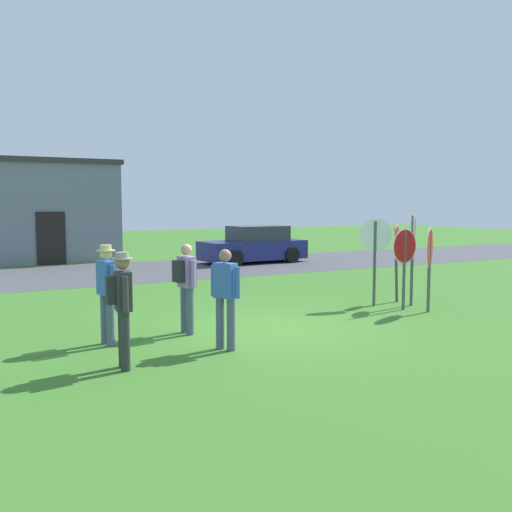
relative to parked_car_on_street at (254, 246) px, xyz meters
The scene contains 13 objects.
ground_plane 12.51m from the parked_car_on_street, 116.44° to the right, with size 80.00×80.00×0.00m, color #3D7528.
street_asphalt 5.64m from the parked_car_on_street, behind, with size 60.00×6.40×0.01m, color #4C4C51.
building_background 9.37m from the parked_car_on_street, 143.67° to the left, with size 5.91×5.04×4.23m.
parked_car_on_street is the anchor object (origin of this frame).
stop_sign_tallest 10.04m from the parked_car_on_street, 97.67° to the right, with size 0.51×0.41×1.91m.
stop_sign_leaning_left 11.00m from the parked_car_on_street, 99.98° to the right, with size 0.80×0.14×1.87m.
stop_sign_rear_right 10.36m from the parked_car_on_street, 102.13° to the right, with size 0.70×0.36×2.08m.
stop_sign_rear_left 10.62m from the parked_car_on_street, 97.40° to the right, with size 0.37×0.52×2.20m.
stop_sign_leaning_right 11.44m from the parked_car_on_street, 98.15° to the right, with size 0.72×0.56×1.91m.
person_with_sunhat 15.26m from the parked_car_on_street, 125.52° to the right, with size 0.41×0.57×1.74m.
person_in_dark_shirt 13.93m from the parked_car_on_street, 128.68° to the right, with size 0.32×0.56×1.74m.
person_near_signs 14.03m from the parked_car_on_street, 120.17° to the right, with size 0.37×0.50×1.69m.
person_on_left 12.91m from the parked_car_on_street, 123.88° to the right, with size 0.39×0.57×1.69m.
Camera 1 is at (-5.52, -9.46, 2.45)m, focal length 40.21 mm.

